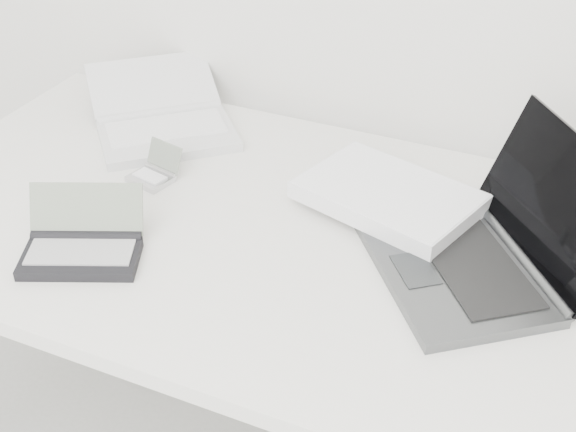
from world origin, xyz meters
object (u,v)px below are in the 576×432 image
at_px(netbook_open_white, 163,120).
at_px(laptop_large, 435,222).
at_px(palmtop_charcoal, 83,245).
at_px(desk, 313,258).

bearing_deg(netbook_open_white, laptop_large, -55.71).
height_order(netbook_open_white, palmtop_charcoal, palmtop_charcoal).
bearing_deg(netbook_open_white, palmtop_charcoal, -117.26).
xyz_separation_m(desk, laptop_large, (0.19, 0.08, 0.08)).
bearing_deg(palmtop_charcoal, laptop_large, 5.07).
distance_m(desk, palmtop_charcoal, 0.40).
relative_size(laptop_large, netbook_open_white, 1.32).
relative_size(desk, netbook_open_white, 3.57).
bearing_deg(netbook_open_white, desk, -69.64).
bearing_deg(desk, laptop_large, 21.93).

